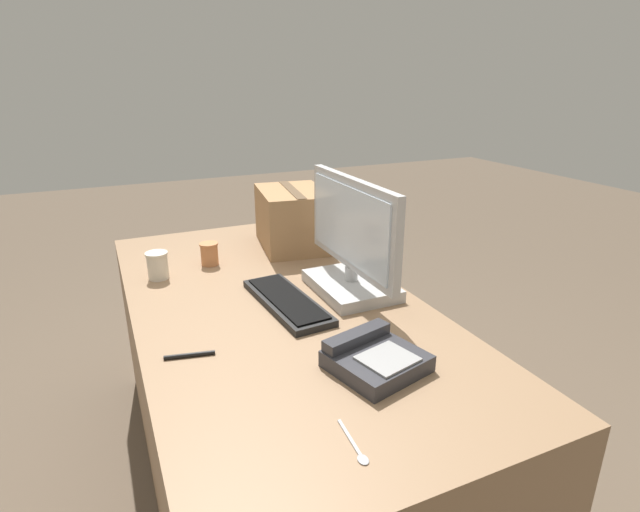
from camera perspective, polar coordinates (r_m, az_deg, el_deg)
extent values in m
plane|color=brown|center=(2.11, -4.57, -23.91)|extent=(12.00, 12.00, 0.00)
cube|color=#8C6B4C|center=(1.87, -4.89, -15.56)|extent=(1.80, 0.90, 0.75)
cube|color=#B7B7B7|center=(1.74, 3.57, -3.38)|extent=(0.32, 0.24, 0.04)
cylinder|color=#B2B2B2|center=(1.72, 3.60, -2.00)|extent=(0.04, 0.04, 0.05)
cube|color=#B2B2B2|center=(1.66, 3.74, 3.68)|extent=(0.57, 0.03, 0.31)
cube|color=silver|center=(1.65, 3.21, 3.61)|extent=(0.52, 0.01, 0.26)
cube|color=black|center=(1.64, -3.80, -5.25)|extent=(0.43, 0.18, 0.02)
cube|color=black|center=(1.63, -3.81, -4.80)|extent=(0.40, 0.14, 0.01)
cube|color=#2D2D33|center=(1.31, 6.48, -11.86)|extent=(0.25, 0.26, 0.04)
cube|color=#2D2D33|center=(1.33, 4.24, -9.20)|extent=(0.09, 0.21, 0.03)
cube|color=gray|center=(1.27, 7.72, -11.55)|extent=(0.14, 0.15, 0.01)
cylinder|color=#BC7547|center=(2.01, -12.52, 0.14)|extent=(0.07, 0.07, 0.08)
cylinder|color=#BC7547|center=(2.00, -12.61, 1.34)|extent=(0.07, 0.07, 0.01)
cylinder|color=beige|center=(1.92, -18.05, -1.15)|extent=(0.07, 0.07, 0.09)
cylinder|color=beige|center=(1.91, -18.21, 0.26)|extent=(0.08, 0.08, 0.01)
cube|color=#B2B2B7|center=(1.10, 3.37, -19.97)|extent=(0.12, 0.02, 0.00)
ellipsoid|color=#B2B2B7|center=(1.06, 4.95, -22.17)|extent=(0.03, 0.02, 0.00)
cube|color=#9E754C|center=(2.16, -3.15, 4.32)|extent=(0.40, 0.32, 0.25)
cube|color=brown|center=(2.13, -3.22, 7.58)|extent=(0.36, 0.09, 0.00)
cylinder|color=black|center=(1.40, -14.68, -10.90)|extent=(0.04, 0.13, 0.01)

